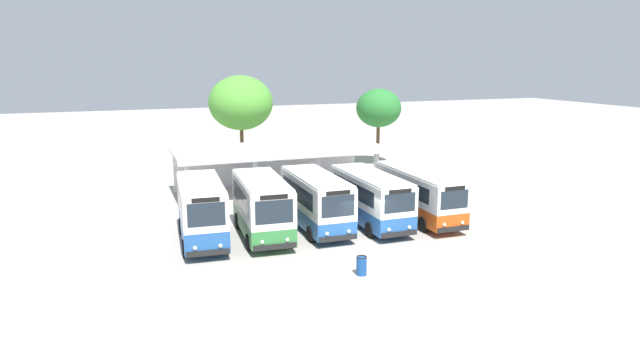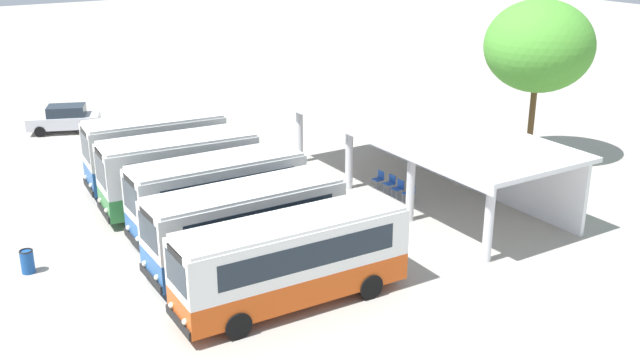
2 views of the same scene
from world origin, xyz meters
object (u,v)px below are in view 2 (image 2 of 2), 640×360
object	(u,v)px
city_bus_nearest_orange	(155,150)
city_bus_fourth_amber	(245,224)
waiting_chair_second_from_end	(390,182)
waiting_chair_fourth_seat	(410,192)
litter_bin_apron	(27,261)
parked_car_flank	(65,119)
waiting_chair_end_by_column	(379,178)
waiting_chair_middle_seat	(399,187)
city_bus_second_in_row	(179,171)
city_bus_middle_cream	(217,193)
city_bus_fifth_blue	(292,258)

from	to	relation	value
city_bus_nearest_orange	city_bus_fourth_amber	size ratio (longest dim) A/B	0.89
city_bus_nearest_orange	waiting_chair_second_from_end	bearing A→B (deg)	54.33
city_bus_fourth_amber	waiting_chair_fourth_seat	size ratio (longest dim) A/B	8.64
city_bus_fourth_amber	litter_bin_apron	world-z (taller)	city_bus_fourth_amber
waiting_chair_second_from_end	waiting_chair_fourth_seat	world-z (taller)	same
city_bus_nearest_orange	city_bus_fourth_amber	xyz separation A→B (m)	(9.95, -0.19, -0.15)
waiting_chair_fourth_seat	city_bus_fourth_amber	bearing A→B (deg)	-78.05
parked_car_flank	litter_bin_apron	distance (m)	19.10
waiting_chair_end_by_column	litter_bin_apron	xyz separation A→B (m)	(0.39, -16.15, -0.07)
waiting_chair_middle_seat	city_bus_second_in_row	bearing A→B (deg)	-113.34
city_bus_middle_cream	parked_car_flank	xyz separation A→B (m)	(-18.68, -1.57, -0.96)
waiting_chair_fourth_seat	litter_bin_apron	world-z (taller)	litter_bin_apron
city_bus_second_in_row	waiting_chair_fourth_seat	xyz separation A→B (m)	(4.68, 9.17, -1.31)
city_bus_second_in_row	city_bus_fourth_amber	bearing A→B (deg)	-0.47
city_bus_fifth_blue	litter_bin_apron	bearing A→B (deg)	-135.18
waiting_chair_middle_seat	waiting_chair_fourth_seat	size ratio (longest dim) A/B	1.00
city_bus_middle_cream	waiting_chair_fourth_seat	size ratio (longest dim) A/B	8.38
waiting_chair_end_by_column	city_bus_second_in_row	bearing A→B (deg)	-105.00
city_bus_fourth_amber	waiting_chair_fourth_seat	distance (m)	9.50
city_bus_nearest_orange	city_bus_middle_cream	xyz separation A→B (m)	(6.63, 0.18, -0.10)
waiting_chair_end_by_column	waiting_chair_second_from_end	size ratio (longest dim) A/B	1.00
city_bus_nearest_orange	waiting_chair_end_by_column	size ratio (longest dim) A/B	7.72
waiting_chair_second_from_end	waiting_chair_fourth_seat	xyz separation A→B (m)	(1.50, -0.03, 0.00)
city_bus_middle_cream	waiting_chair_second_from_end	xyz separation A→B (m)	(-0.13, 8.87, -1.26)
litter_bin_apron	waiting_chair_fourth_seat	bearing A→B (deg)	83.49
city_bus_fifth_blue	waiting_chair_end_by_column	world-z (taller)	city_bus_fifth_blue
waiting_chair_second_from_end	parked_car_flank	bearing A→B (deg)	-150.62
waiting_chair_middle_seat	litter_bin_apron	distance (m)	16.21
parked_car_flank	waiting_chair_fourth_seat	world-z (taller)	parked_car_flank
city_bus_nearest_orange	waiting_chair_fourth_seat	distance (m)	12.13
parked_car_flank	waiting_chair_second_from_end	xyz separation A→B (m)	(18.54, 10.44, -0.30)
waiting_chair_fourth_seat	city_bus_nearest_orange	bearing A→B (deg)	-131.53
parked_car_flank	waiting_chair_end_by_column	size ratio (longest dim) A/B	5.20
waiting_chair_second_from_end	city_bus_second_in_row	bearing A→B (deg)	-109.09
parked_car_flank	waiting_chair_fourth_seat	xyz separation A→B (m)	(20.04, 10.41, -0.30)
parked_car_flank	waiting_chair_middle_seat	bearing A→B (deg)	28.23
city_bus_nearest_orange	city_bus_middle_cream	size ratio (longest dim) A/B	0.92
waiting_chair_end_by_column	city_bus_middle_cream	bearing A→B (deg)	-84.25
waiting_chair_fourth_seat	parked_car_flank	bearing A→B (deg)	-152.54
city_bus_second_in_row	city_bus_fourth_amber	world-z (taller)	city_bus_second_in_row
city_bus_nearest_orange	parked_car_flank	world-z (taller)	city_bus_nearest_orange
city_bus_fourth_amber	waiting_chair_fourth_seat	xyz separation A→B (m)	(-1.95, 9.22, -1.21)
waiting_chair_end_by_column	waiting_chair_second_from_end	world-z (taller)	same
city_bus_second_in_row	city_bus_fifth_blue	world-z (taller)	city_bus_second_in_row
city_bus_fourth_amber	city_bus_fifth_blue	xyz separation A→B (m)	(3.32, 0.06, -0.03)
city_bus_fourth_amber	waiting_chair_middle_seat	bearing A→B (deg)	106.42
city_bus_fifth_blue	waiting_chair_second_from_end	xyz separation A→B (m)	(-6.76, 9.18, -1.19)
waiting_chair_fourth_seat	litter_bin_apron	xyz separation A→B (m)	(-1.85, -16.24, -0.07)
waiting_chair_end_by_column	waiting_chair_fourth_seat	bearing A→B (deg)	2.17
city_bus_second_in_row	waiting_chair_end_by_column	size ratio (longest dim) A/B	8.05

